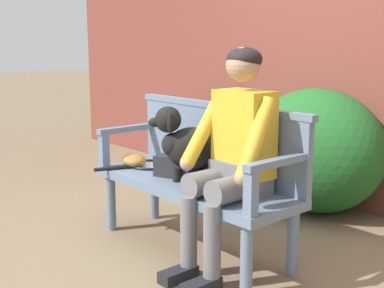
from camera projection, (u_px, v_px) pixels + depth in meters
ground_plane at (192, 250)px, 3.52m from camera, size 40.00×40.00×0.00m
brick_garden_fence at (347, 48)px, 4.37m from camera, size 8.00×0.30×2.64m
hedge_bush_mid_right at (209, 144)px, 5.22m from camera, size 1.16×0.78×0.73m
hedge_bush_far_right at (316, 150)px, 4.25m from camera, size 1.17×0.95×1.01m
garden_bench at (192, 191)px, 3.44m from camera, size 1.52×0.52×0.47m
bench_backrest at (218, 139)px, 3.52m from camera, size 1.56×0.06×0.50m
bench_armrest_left_end at (119, 137)px, 3.86m from camera, size 0.06×0.52×0.28m
bench_armrest_right_end at (268, 175)px, 2.79m from camera, size 0.06×0.52×0.28m
person_seated at (234, 151)px, 3.07m from camera, size 0.56×0.66×1.34m
dog_on_bench at (186, 143)px, 3.44m from camera, size 0.40×0.45×0.49m
tennis_racket at (146, 165)px, 3.83m from camera, size 0.36×0.58×0.03m
baseball_glove at (134, 160)px, 3.82m from camera, size 0.26×0.23×0.09m
sports_bag at (178, 166)px, 3.56m from camera, size 0.33×0.28×0.14m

